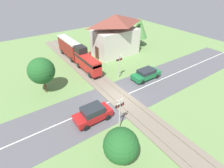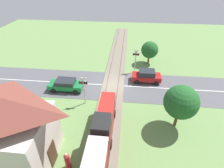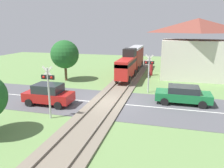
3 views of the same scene
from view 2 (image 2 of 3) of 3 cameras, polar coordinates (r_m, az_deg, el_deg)
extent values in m
plane|color=#66894C|center=(22.55, 0.36, -0.47)|extent=(60.00, 60.00, 0.00)
cube|color=#515156|center=(22.55, 0.36, -0.45)|extent=(48.00, 6.40, 0.02)
cube|color=silver|center=(22.54, 0.36, -0.43)|extent=(48.00, 0.12, 0.00)
cube|color=#756B5B|center=(22.52, 0.36, -0.35)|extent=(2.80, 48.00, 0.12)
cube|color=slate|center=(22.41, 2.19, -0.20)|extent=(0.10, 48.00, 0.12)
cube|color=slate|center=(22.52, -1.46, 0.01)|extent=(0.10, 48.00, 0.12)
cube|color=red|center=(15.81, -2.25, -11.46)|extent=(1.35, 5.58, 1.90)
cube|color=black|center=(15.44, -2.29, -10.11)|extent=(1.37, 5.58, 0.36)
cube|color=black|center=(13.51, -3.47, -13.08)|extent=(1.35, 1.79, 0.90)
cylinder|color=black|center=(17.68, 0.94, -9.63)|extent=(0.14, 0.76, 0.76)
cylinder|color=black|center=(17.81, -3.74, -9.29)|extent=(0.14, 0.76, 0.76)
cylinder|color=black|center=(15.32, -0.27, -18.93)|extent=(0.14, 0.76, 0.76)
cylinder|color=black|center=(15.48, -5.87, -18.41)|extent=(0.14, 0.76, 0.76)
cube|color=#A81919|center=(23.48, 11.13, 2.24)|extent=(3.72, 1.63, 0.69)
cube|color=#23282D|center=(23.14, 11.31, 3.63)|extent=(2.04, 1.50, 0.64)
cylinder|color=black|center=(22.88, 8.16, 0.60)|extent=(0.60, 0.18, 0.60)
cylinder|color=black|center=(24.25, 8.09, 2.74)|extent=(0.60, 0.18, 0.60)
cylinder|color=black|center=(23.15, 14.13, 0.26)|extent=(0.60, 0.18, 0.60)
cylinder|color=black|center=(24.51, 13.73, 2.40)|extent=(0.60, 0.18, 0.60)
cube|color=#197038|center=(22.23, -14.78, -0.45)|extent=(4.16, 1.70, 0.62)
cube|color=#23282D|center=(21.93, -14.98, 0.73)|extent=(2.29, 1.57, 0.48)
cylinder|color=black|center=(22.66, -10.78, -0.07)|extent=(0.60, 0.18, 0.60)
cylinder|color=black|center=(21.34, -11.93, -2.65)|extent=(0.60, 0.18, 0.60)
cylinder|color=black|center=(23.52, -17.14, 0.31)|extent=(0.60, 0.18, 0.60)
cylinder|color=black|center=(22.26, -18.61, -2.15)|extent=(0.60, 0.18, 0.60)
cylinder|color=#B7B7B7|center=(24.88, 7.65, 7.30)|extent=(0.12, 0.12, 3.37)
cube|color=black|center=(24.41, 7.85, 9.55)|extent=(0.90, 0.08, 0.28)
sphere|color=red|center=(24.42, 8.49, 9.51)|extent=(0.18, 0.18, 0.18)
sphere|color=red|center=(24.40, 7.20, 9.59)|extent=(0.18, 0.18, 0.18)
cube|color=silver|center=(24.26, 7.91, 10.31)|extent=(0.72, 0.04, 0.72)
cube|color=silver|center=(24.26, 7.91, 10.31)|extent=(0.72, 0.04, 0.72)
cylinder|color=#B7B7B7|center=(19.00, -9.10, -2.30)|extent=(0.12, 0.12, 3.37)
cube|color=black|center=(18.38, -9.40, 0.39)|extent=(0.90, 0.08, 0.28)
sphere|color=red|center=(18.45, -10.21, 0.44)|extent=(0.18, 0.18, 0.18)
sphere|color=red|center=(18.32, -8.58, 0.35)|extent=(0.18, 0.18, 0.18)
cube|color=silver|center=(18.19, -9.51, 1.32)|extent=(0.72, 0.04, 0.72)
cube|color=silver|center=(18.19, -9.51, 1.32)|extent=(0.72, 0.04, 0.72)
cube|color=beige|center=(15.86, -32.54, -15.14)|extent=(7.44, 4.51, 4.41)
cube|color=#472D1E|center=(14.97, -18.79, -20.75)|extent=(0.06, 1.10, 2.10)
cylinder|color=#B2282D|center=(14.73, -14.29, -23.29)|extent=(0.41, 0.41, 1.40)
sphere|color=tan|center=(14.05, -14.79, -21.46)|extent=(0.26, 0.26, 0.26)
cylinder|color=brown|center=(17.93, 20.20, -10.73)|extent=(0.28, 0.28, 1.62)
sphere|color=#1E5623|center=(16.57, 21.64, -5.52)|extent=(3.07, 3.07, 3.07)
cylinder|color=brown|center=(28.24, 11.81, 7.77)|extent=(0.28, 0.28, 1.13)
sphere|color=#1E5623|center=(27.55, 12.21, 10.84)|extent=(2.57, 2.57, 2.57)
camera|label=1|loc=(32.45, 24.20, 31.19)|focal=28.00mm
camera|label=3|loc=(35.29, -4.95, 22.70)|focal=35.00mm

